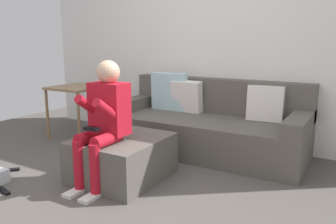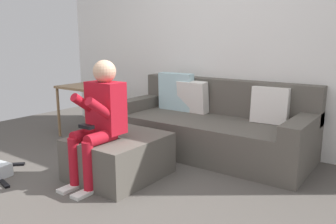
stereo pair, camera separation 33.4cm
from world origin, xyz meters
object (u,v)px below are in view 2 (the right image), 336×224
at_px(person_seated, 100,114).
at_px(remote_by_storage_bin, 4,184).
at_px(ottoman, 119,156).
at_px(side_table, 87,92).
at_px(couch_sectional, 211,127).
at_px(remote_under_side_table, 15,164).

bearing_deg(person_seated, remote_by_storage_bin, -138.37).
height_order(person_seated, remote_by_storage_bin, person_seated).
xyz_separation_m(ottoman, person_seated, (-0.04, -0.18, 0.43)).
bearing_deg(remote_by_storage_bin, side_table, 125.04).
xyz_separation_m(person_seated, side_table, (-1.31, 0.99, -0.04)).
bearing_deg(remote_by_storage_bin, ottoman, 59.81).
bearing_deg(ottoman, side_table, 149.04).
xyz_separation_m(couch_sectional, person_seated, (-0.39, -1.33, 0.33)).
bearing_deg(side_table, remote_by_storage_bin, -67.26).
xyz_separation_m(couch_sectional, side_table, (-1.71, -0.34, 0.29)).
distance_m(couch_sectional, remote_by_storage_bin, 2.20).
relative_size(side_table, remote_under_side_table, 3.58).
distance_m(person_seated, remote_under_side_table, 1.23).
relative_size(person_seated, remote_under_side_table, 5.76).
bearing_deg(side_table, ottoman, -30.96).
relative_size(couch_sectional, side_table, 3.23).
relative_size(couch_sectional, remote_by_storage_bin, 11.36).
distance_m(person_seated, remote_by_storage_bin, 1.07).
xyz_separation_m(side_table, remote_under_side_table, (0.28, -1.25, -0.58)).
height_order(couch_sectional, remote_by_storage_bin, couch_sectional).
bearing_deg(person_seated, couch_sectional, 73.49).
bearing_deg(remote_under_side_table, ottoman, -23.23).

